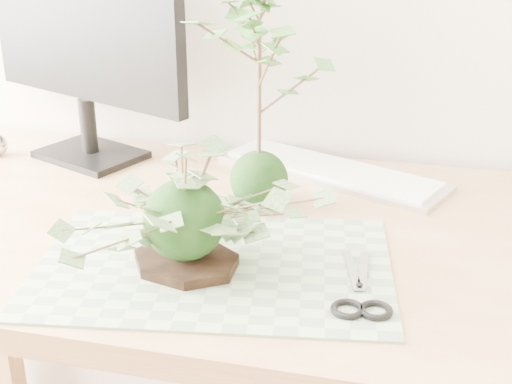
% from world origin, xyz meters
% --- Properties ---
extents(desk, '(1.60, 0.70, 0.74)m').
position_xyz_m(desk, '(0.00, 1.23, 0.65)').
color(desk, tan).
rests_on(desk, ground_plane).
extents(cutting_mat, '(0.55, 0.41, 0.00)m').
position_xyz_m(cutting_mat, '(-0.05, 1.09, 0.74)').
color(cutting_mat, slate).
rests_on(cutting_mat, desk).
extents(stone_dish, '(0.20, 0.20, 0.01)m').
position_xyz_m(stone_dish, '(-0.09, 1.08, 0.75)').
color(stone_dish, black).
rests_on(stone_dish, cutting_mat).
extents(ivy_kokedama, '(0.42, 0.42, 0.23)m').
position_xyz_m(ivy_kokedama, '(-0.09, 1.08, 0.87)').
color(ivy_kokedama, black).
rests_on(ivy_kokedama, stone_dish).
extents(maple_kokedama, '(0.25, 0.25, 0.41)m').
position_xyz_m(maple_kokedama, '(-0.04, 1.31, 1.03)').
color(maple_kokedama, black).
rests_on(maple_kokedama, desk).
extents(keyboard, '(0.46, 0.29, 0.02)m').
position_xyz_m(keyboard, '(0.06, 1.48, 0.75)').
color(keyboard, '#B9B9BF').
rests_on(keyboard, desk).
extents(monitor, '(0.46, 0.22, 0.43)m').
position_xyz_m(monitor, '(-0.42, 1.47, 0.99)').
color(monitor, black).
rests_on(monitor, desk).
extents(scissors, '(0.08, 0.18, 0.01)m').
position_xyz_m(scissors, '(0.16, 1.04, 0.75)').
color(scissors, '#9A9A9A').
rests_on(scissors, cutting_mat).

